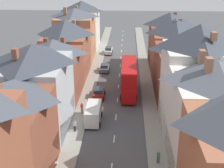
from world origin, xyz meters
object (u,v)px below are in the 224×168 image
at_px(car_parked_right_a, 105,68).
at_px(double_decker_bus_lead, 129,78).
at_px(car_parked_left_a, 99,92).
at_px(pedestrian_mid_right, 75,125).
at_px(delivery_van, 93,113).
at_px(car_near_blue, 109,50).
at_px(pedestrian_mid_left, 158,156).
at_px(pedestrian_far_left, 82,107).

bearing_deg(car_parked_right_a, double_decker_bus_lead, -66.27).
relative_size(car_parked_left_a, pedestrian_mid_right, 2.63).
xyz_separation_m(car_parked_right_a, delivery_van, (-0.00, -21.55, 0.53)).
bearing_deg(pedestrian_mid_right, car_parked_right_a, 85.03).
relative_size(car_parked_right_a, pedestrian_mid_right, 2.40).
bearing_deg(car_near_blue, car_parked_right_a, -90.00).
relative_size(car_parked_right_a, pedestrian_mid_left, 2.40).
xyz_separation_m(pedestrian_mid_left, pedestrian_mid_right, (-10.33, 6.45, 0.00)).
bearing_deg(car_parked_left_a, pedestrian_far_left, -107.60).
height_order(car_near_blue, pedestrian_mid_left, pedestrian_mid_left).
relative_size(car_parked_left_a, delivery_van, 0.81).
distance_m(car_near_blue, car_parked_right_a, 13.30).
height_order(car_parked_right_a, pedestrian_mid_right, pedestrian_mid_right).
xyz_separation_m(double_decker_bus_lead, pedestrian_far_left, (-6.85, -8.00, -1.78)).
bearing_deg(pedestrian_far_left, delivery_van, -50.98).
xyz_separation_m(car_parked_right_a, pedestrian_mid_right, (-2.14, -24.58, 0.22)).
xyz_separation_m(car_parked_left_a, pedestrian_mid_left, (8.20, -18.08, 0.20)).
xyz_separation_m(car_near_blue, pedestrian_mid_right, (-2.14, -37.88, 0.19)).
bearing_deg(double_decker_bus_lead, car_parked_right_a, 113.73).
xyz_separation_m(delivery_van, pedestrian_mid_right, (-2.14, -3.03, -0.30)).
xyz_separation_m(car_near_blue, pedestrian_mid_left, (8.20, -44.33, 0.19)).
bearing_deg(pedestrian_mid_left, pedestrian_mid_right, 148.04).
bearing_deg(double_decker_bus_lead, car_near_blue, 101.32).
bearing_deg(pedestrian_mid_left, delivery_van, 130.86).
bearing_deg(pedestrian_far_left, double_decker_bus_lead, 49.42).
bearing_deg(car_parked_right_a, delivery_van, -90.00).
height_order(double_decker_bus_lead, delivery_van, double_decker_bus_lead).
distance_m(double_decker_bus_lead, delivery_van, 11.60).
height_order(car_parked_left_a, pedestrian_mid_left, pedestrian_mid_left).
distance_m(car_near_blue, pedestrian_far_left, 32.49).
distance_m(delivery_van, pedestrian_far_left, 3.13).
xyz_separation_m(double_decker_bus_lead, car_parked_right_a, (-4.89, 11.13, -2.00)).
relative_size(car_near_blue, car_parked_left_a, 0.99).
height_order(car_near_blue, car_parked_left_a, car_near_blue).
bearing_deg(pedestrian_mid_left, pedestrian_far_left, 130.49).
xyz_separation_m(car_near_blue, car_parked_left_a, (0.00, -26.25, -0.01)).
relative_size(double_decker_bus_lead, car_near_blue, 2.58).
bearing_deg(delivery_van, car_parked_left_a, 90.00).
bearing_deg(car_near_blue, double_decker_bus_lead, -78.68).
xyz_separation_m(double_decker_bus_lead, pedestrian_mid_left, (3.31, -19.90, -1.78)).
height_order(car_parked_left_a, pedestrian_mid_right, pedestrian_mid_right).
bearing_deg(double_decker_bus_lead, pedestrian_mid_right, -117.58).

